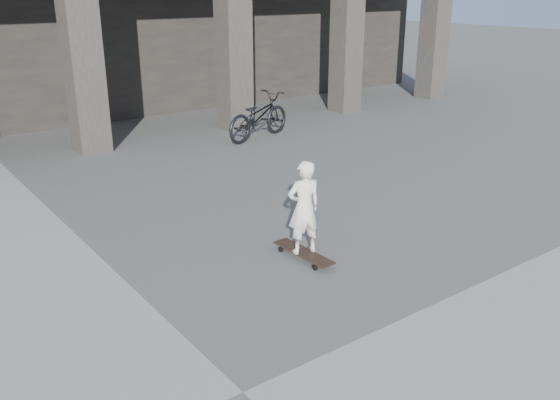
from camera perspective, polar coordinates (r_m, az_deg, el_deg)
ground at (r=5.34m, az=-3.59°, el=-17.98°), size 90.00×90.00×0.00m
longboard at (r=7.56m, az=2.27°, el=-5.13°), size 0.25×0.97×0.10m
child at (r=7.32m, az=2.34°, el=-0.73°), size 0.49×0.38×1.20m
bicycle at (r=13.46m, az=-2.11°, el=8.05°), size 2.05×1.17×1.02m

